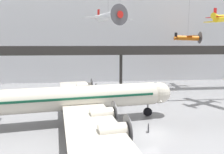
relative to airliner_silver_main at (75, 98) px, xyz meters
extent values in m
plane|color=gray|center=(9.46, -4.74, -3.45)|extent=(260.00, 260.00, 0.00)
cube|color=silver|center=(9.46, 33.34, 10.65)|extent=(140.00, 3.00, 28.20)
cube|color=#2D2B28|center=(9.46, 19.92, 5.37)|extent=(110.00, 3.20, 0.90)
cube|color=#2D2B28|center=(9.46, 18.38, 6.37)|extent=(110.00, 0.12, 1.10)
cylinder|color=#2D2B28|center=(9.46, 20.88, 0.73)|extent=(0.70, 0.70, 8.37)
cylinder|color=beige|center=(0.11, 0.02, 0.06)|extent=(23.34, 6.57, 3.31)
sphere|color=beige|center=(12.59, 1.82, 0.06)|extent=(3.24, 3.24, 3.24)
cube|color=#0F4C33|center=(0.11, 0.02, 0.40)|extent=(21.75, 6.41, 0.30)
cube|color=beige|center=(-0.38, 9.08, -0.68)|extent=(7.43, 15.39, 0.28)
cube|color=beige|center=(2.20, -8.82, -0.68)|extent=(7.43, 15.39, 0.28)
cylinder|color=beige|center=(1.68, 6.09, -0.63)|extent=(2.89, 1.96, 1.59)
cylinder|color=#4C4C51|center=(3.14, 6.30, -0.63)|extent=(0.49, 2.99, 3.02)
cylinder|color=beige|center=(0.96, 11.07, -0.63)|extent=(2.89, 1.96, 1.59)
cylinder|color=#4C4C51|center=(2.42, 11.28, -0.63)|extent=(0.49, 2.99, 3.02)
cylinder|color=beige|center=(3.33, -5.37, -0.63)|extent=(2.89, 1.96, 1.59)
cylinder|color=#4C4C51|center=(4.80, -5.16, -0.63)|extent=(0.49, 2.99, 3.02)
cylinder|color=beige|center=(4.05, -10.34, -0.63)|extent=(2.89, 1.96, 1.59)
cylinder|color=#4C4C51|center=(5.51, -10.13, -0.63)|extent=(0.49, 2.99, 3.02)
cylinder|color=#4C4C51|center=(10.75, 1.55, -2.20)|extent=(0.20, 0.20, 1.21)
cylinder|color=black|center=(10.75, 1.55, -2.80)|extent=(1.34, 0.56, 1.30)
cylinder|color=#4C4C51|center=(0.00, 2.67, -2.20)|extent=(0.20, 0.20, 1.21)
cylinder|color=black|center=(0.00, 2.67, -2.80)|extent=(1.34, 0.56, 1.30)
cylinder|color=#4C4C51|center=(0.76, -2.56, -2.20)|extent=(0.20, 0.20, 1.21)
cylinder|color=black|center=(0.76, -2.56, -2.80)|extent=(1.34, 0.56, 1.30)
cylinder|color=silver|center=(5.49, 10.04, 12.27)|extent=(4.01, 6.33, 1.54)
cone|color=red|center=(6.96, 7.05, 12.15)|extent=(1.53, 1.47, 1.19)
cylinder|color=#4C4C51|center=(7.06, 6.84, 12.14)|extent=(3.10, 1.55, 3.43)
cone|color=silver|center=(4.12, 12.83, 12.38)|extent=(1.78, 2.06, 1.18)
cube|color=silver|center=(5.66, 9.70, 11.87)|extent=(9.33, 5.63, 0.10)
cube|color=red|center=(3.95, 13.18, 13.06)|extent=(0.40, 0.72, 1.58)
cube|color=red|center=(3.95, 13.18, 12.27)|extent=(3.42, 2.21, 0.06)
cylinder|color=orange|center=(26.79, 23.68, 8.75)|extent=(5.58, 1.66, 1.32)
cone|color=black|center=(29.64, 23.41, 8.85)|extent=(1.00, 1.10, 1.02)
cylinder|color=#4C4C51|center=(29.84, 23.39, 8.85)|extent=(0.33, 2.93, 2.94)
cone|color=orange|center=(24.13, 23.94, 8.66)|extent=(1.58, 1.10, 1.01)
cube|color=orange|center=(27.12, 23.65, 9.29)|extent=(2.13, 8.35, 0.10)
cube|color=black|center=(23.80, 23.98, 9.43)|extent=(0.67, 0.12, 1.36)
cube|color=black|center=(23.80, 23.98, 8.75)|extent=(0.95, 3.00, 0.06)
cylinder|color=slate|center=(26.79, 23.68, 13.82)|extent=(0.04, 0.04, 9.00)
cone|color=yellow|center=(23.34, 6.00, 12.11)|extent=(1.94, 1.61, 1.17)
cube|color=red|center=(23.01, 5.86, 12.58)|extent=(0.68, 0.34, 1.46)
cube|color=red|center=(23.01, 5.86, 11.85)|extent=(1.92, 3.18, 0.06)
cube|color=#4C4C51|center=(9.20, -4.43, -3.10)|extent=(0.22, 0.42, 0.70)
cube|color=#232326|center=(9.20, -4.43, -2.57)|extent=(0.16, 0.77, 0.73)
camera|label=1|loc=(1.95, -29.62, 7.60)|focal=35.00mm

